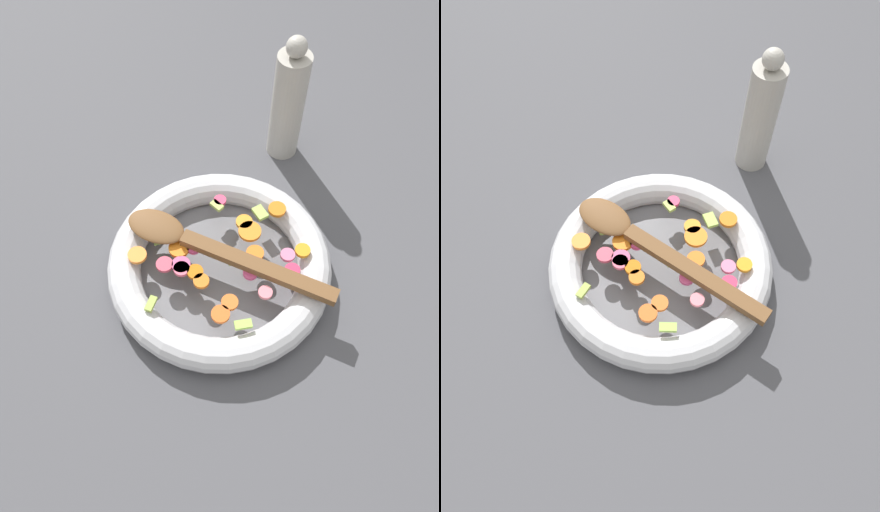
# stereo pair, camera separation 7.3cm
# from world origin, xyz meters

# --- Properties ---
(ground_plane) EXTENTS (4.00, 4.00, 0.00)m
(ground_plane) POSITION_xyz_m (0.00, 0.00, 0.00)
(ground_plane) COLOR #4C4C51
(skillet) EXTENTS (0.34, 0.34, 0.05)m
(skillet) POSITION_xyz_m (0.00, 0.00, 0.02)
(skillet) COLOR slate
(skillet) RESTS_ON ground_plane
(chopped_vegetables) EXTENTS (0.26, 0.24, 0.01)m
(chopped_vegetables) POSITION_xyz_m (-0.01, -0.00, 0.05)
(chopped_vegetables) COLOR orange
(chopped_vegetables) RESTS_ON skillet
(wooden_spoon) EXTENTS (0.33, 0.08, 0.01)m
(wooden_spoon) POSITION_xyz_m (0.02, -0.00, 0.06)
(wooden_spoon) COLOR brown
(wooden_spoon) RESTS_ON chopped_vegetables
(pepper_mill) EXTENTS (0.05, 0.05, 0.23)m
(pepper_mill) POSITION_xyz_m (-0.03, -0.28, 0.10)
(pepper_mill) COLOR #B2ADA3
(pepper_mill) RESTS_ON ground_plane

